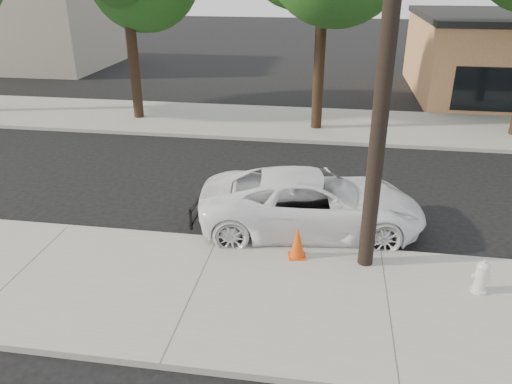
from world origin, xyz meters
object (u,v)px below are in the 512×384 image
police_cruiser (312,202)px  fire_hydrant (481,277)px  utility_pole (386,60)px  traffic_cone (297,242)px

police_cruiser → fire_hydrant: 4.38m
utility_pole → police_cruiser: 4.45m
utility_pole → fire_hydrant: utility_pole is taller
utility_pole → traffic_cone: size_ratio=11.63×
traffic_cone → utility_pole: bearing=-0.8°
utility_pole → traffic_cone: 4.46m
fire_hydrant → police_cruiser: bearing=150.2°
traffic_cone → fire_hydrant: bearing=-11.5°
police_cruiser → fire_hydrant: (3.63, -2.43, -0.31)m
fire_hydrant → traffic_cone: traffic_cone is taller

